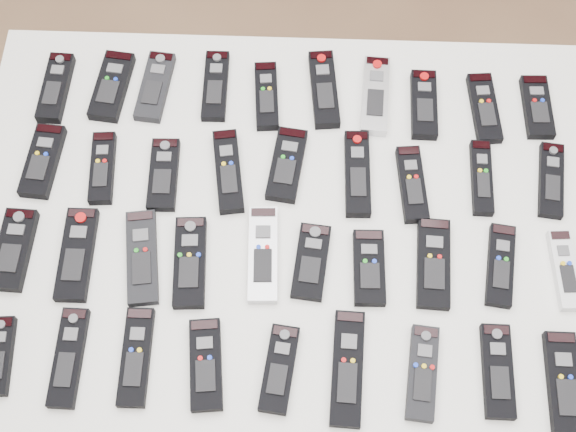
{
  "coord_description": "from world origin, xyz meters",
  "views": [
    {
      "loc": [
        -0.11,
        -0.65,
        2.18
      ],
      "look_at": [
        -0.13,
        0.01,
        0.8
      ],
      "focal_mm": 50.0,
      "sensor_mm": 36.0,
      "label": 1
    }
  ],
  "objects_px": {
    "remote_20": "(77,254)",
    "remote_31": "(136,357)",
    "remote_1": "(112,86)",
    "remote_9": "(537,107)",
    "remote_8": "(484,108)",
    "remote_10": "(43,161)",
    "remote_36": "(498,371)",
    "remote_30": "(69,358)",
    "remote_37": "(564,384)",
    "remote_32": "(206,365)",
    "remote_3": "(216,86)",
    "remote_21": "(142,257)",
    "remote_27": "(500,265)",
    "remote_2": "(155,87)",
    "remote_23": "(263,254)",
    "remote_11": "(102,168)",
    "table": "(288,233)",
    "remote_5": "(324,89)",
    "remote_34": "(347,368)",
    "remote_25": "(369,268)",
    "remote_16": "(412,184)",
    "remote_26": "(433,264)",
    "remote_35": "(422,373)",
    "remote_28": "(565,270)",
    "remote_33": "(279,369)",
    "remote_7": "(424,105)",
    "remote_18": "(551,180)",
    "remote_19": "(14,250)",
    "remote_0": "(56,88)",
    "remote_24": "(311,262)",
    "remote_13": "(228,171)",
    "remote_22": "(190,262)",
    "remote_14": "(287,165)",
    "remote_12": "(164,175)",
    "remote_6": "(375,96)",
    "remote_4": "(267,96)"
  },
  "relations": [
    {
      "from": "remote_20",
      "to": "remote_35",
      "type": "xyz_separation_m",
      "value": [
        0.64,
        -0.2,
        0.0
      ]
    },
    {
      "from": "remote_1",
      "to": "remote_9",
      "type": "xyz_separation_m",
      "value": [
        0.88,
        -0.02,
        -0.0
      ]
    },
    {
      "from": "remote_26",
      "to": "remote_27",
      "type": "height_order",
      "value": "same"
    },
    {
      "from": "remote_27",
      "to": "remote_2",
      "type": "bearing_deg",
      "value": 158.84
    },
    {
      "from": "remote_13",
      "to": "remote_4",
      "type": "bearing_deg",
      "value": 61.11
    },
    {
      "from": "remote_8",
      "to": "remote_30",
      "type": "distance_m",
      "value": 0.95
    },
    {
      "from": "remote_12",
      "to": "remote_6",
      "type": "bearing_deg",
      "value": 24.17
    },
    {
      "from": "remote_0",
      "to": "remote_3",
      "type": "bearing_deg",
      "value": 5.49
    },
    {
      "from": "remote_4",
      "to": "remote_10",
      "type": "distance_m",
      "value": 0.47
    },
    {
      "from": "remote_14",
      "to": "remote_23",
      "type": "xyz_separation_m",
      "value": [
        -0.04,
        -0.19,
        -0.0
      ]
    },
    {
      "from": "remote_37",
      "to": "remote_9",
      "type": "bearing_deg",
      "value": 89.33
    },
    {
      "from": "remote_1",
      "to": "remote_22",
      "type": "bearing_deg",
      "value": -56.38
    },
    {
      "from": "remote_28",
      "to": "remote_33",
      "type": "relative_size",
      "value": 1.0
    },
    {
      "from": "table",
      "to": "remote_24",
      "type": "bearing_deg",
      "value": -62.46
    },
    {
      "from": "remote_8",
      "to": "remote_14",
      "type": "distance_m",
      "value": 0.43
    },
    {
      "from": "remote_30",
      "to": "remote_37",
      "type": "xyz_separation_m",
      "value": [
        0.87,
        -0.02,
        0.0
      ]
    },
    {
      "from": "remote_16",
      "to": "remote_21",
      "type": "xyz_separation_m",
      "value": [
        -0.51,
        -0.17,
        -0.0
      ]
    },
    {
      "from": "remote_23",
      "to": "remote_25",
      "type": "distance_m",
      "value": 0.2
    },
    {
      "from": "remote_1",
      "to": "remote_10",
      "type": "xyz_separation_m",
      "value": [
        -0.11,
        -0.18,
        0.0
      ]
    },
    {
      "from": "remote_1",
      "to": "remote_18",
      "type": "bearing_deg",
      "value": -5.32
    },
    {
      "from": "remote_7",
      "to": "remote_37",
      "type": "xyz_separation_m",
      "value": [
        0.22,
        -0.57,
        0.0
      ]
    },
    {
      "from": "remote_12",
      "to": "remote_28",
      "type": "distance_m",
      "value": 0.79
    },
    {
      "from": "remote_13",
      "to": "remote_18",
      "type": "xyz_separation_m",
      "value": [
        0.64,
        0.0,
        -0.0
      ]
    },
    {
      "from": "remote_3",
      "to": "remote_21",
      "type": "relative_size",
      "value": 0.89
    },
    {
      "from": "remote_19",
      "to": "remote_31",
      "type": "relative_size",
      "value": 0.91
    },
    {
      "from": "remote_2",
      "to": "remote_30",
      "type": "height_order",
      "value": "remote_30"
    },
    {
      "from": "remote_36",
      "to": "remote_32",
      "type": "bearing_deg",
      "value": -178.64
    },
    {
      "from": "remote_32",
      "to": "remote_19",
      "type": "bearing_deg",
      "value": 145.33
    },
    {
      "from": "remote_3",
      "to": "remote_7",
      "type": "height_order",
      "value": "remote_7"
    },
    {
      "from": "remote_10",
      "to": "remote_28",
      "type": "relative_size",
      "value": 1.02
    },
    {
      "from": "remote_0",
      "to": "remote_26",
      "type": "bearing_deg",
      "value": -23.21
    },
    {
      "from": "remote_8",
      "to": "remote_23",
      "type": "bearing_deg",
      "value": -146.93
    },
    {
      "from": "remote_11",
      "to": "remote_31",
      "type": "xyz_separation_m",
      "value": [
        0.11,
        -0.38,
        -0.0
      ]
    },
    {
      "from": "remote_3",
      "to": "remote_26",
      "type": "bearing_deg",
      "value": -42.02
    },
    {
      "from": "remote_8",
      "to": "remote_10",
      "type": "bearing_deg",
      "value": -174.84
    },
    {
      "from": "remote_21",
      "to": "remote_25",
      "type": "distance_m",
      "value": 0.43
    },
    {
      "from": "remote_20",
      "to": "remote_36",
      "type": "relative_size",
      "value": 1.11
    },
    {
      "from": "remote_24",
      "to": "remote_30",
      "type": "relative_size",
      "value": 0.83
    },
    {
      "from": "remote_0",
      "to": "remote_21",
      "type": "relative_size",
      "value": 0.87
    },
    {
      "from": "remote_8",
      "to": "remote_34",
      "type": "bearing_deg",
      "value": -121.67
    },
    {
      "from": "remote_3",
      "to": "remote_11",
      "type": "xyz_separation_m",
      "value": [
        -0.21,
        -0.2,
        0.0
      ]
    },
    {
      "from": "remote_0",
      "to": "remote_24",
      "type": "xyz_separation_m",
      "value": [
        0.54,
        -0.37,
        -0.0
      ]
    },
    {
      "from": "remote_24",
      "to": "remote_26",
      "type": "relative_size",
      "value": 0.84
    },
    {
      "from": "table",
      "to": "remote_5",
      "type": "height_order",
      "value": "remote_5"
    },
    {
      "from": "remote_32",
      "to": "remote_37",
      "type": "relative_size",
      "value": 0.88
    },
    {
      "from": "remote_34",
      "to": "remote_37",
      "type": "distance_m",
      "value": 0.38
    },
    {
      "from": "remote_11",
      "to": "remote_21",
      "type": "bearing_deg",
      "value": -65.85
    },
    {
      "from": "remote_3",
      "to": "remote_23",
      "type": "distance_m",
      "value": 0.4
    },
    {
      "from": "remote_20",
      "to": "remote_31",
      "type": "relative_size",
      "value": 1.04
    },
    {
      "from": "remote_8",
      "to": "remote_9",
      "type": "distance_m",
      "value": 0.11
    }
  ]
}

